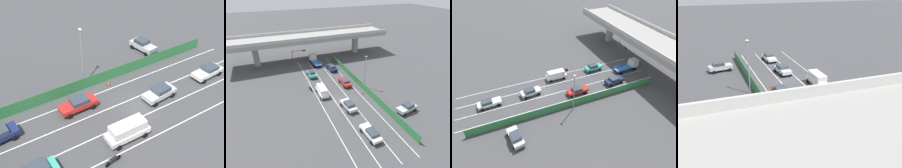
% 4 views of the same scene
% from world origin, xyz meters
% --- Properties ---
extents(ground_plane, '(300.00, 300.00, 0.00)m').
position_xyz_m(ground_plane, '(0.00, 0.00, 0.00)').
color(ground_plane, '#424244').
extents(lane_line_left_edge, '(0.14, 43.86, 0.01)m').
position_xyz_m(lane_line_left_edge, '(-4.80, 3.93, 0.00)').
color(lane_line_left_edge, silver).
rests_on(lane_line_left_edge, ground).
extents(lane_line_mid_left, '(0.14, 43.86, 0.01)m').
position_xyz_m(lane_line_mid_left, '(-1.60, 3.93, 0.00)').
color(lane_line_mid_left, silver).
rests_on(lane_line_mid_left, ground).
extents(lane_line_mid_right, '(0.14, 43.86, 0.01)m').
position_xyz_m(lane_line_mid_right, '(1.60, 3.93, 0.00)').
color(lane_line_mid_right, silver).
rests_on(lane_line_mid_right, ground).
extents(lane_line_right_edge, '(0.14, 43.86, 0.01)m').
position_xyz_m(lane_line_right_edge, '(4.80, 3.93, 0.00)').
color(lane_line_right_edge, silver).
rests_on(lane_line_right_edge, ground).
extents(green_fence, '(0.10, 39.96, 1.67)m').
position_xyz_m(green_fence, '(6.59, 3.93, 0.84)').
color(green_fence, '#2D753D').
rests_on(green_fence, ground).
extents(car_sedan_white, '(2.23, 4.68, 1.55)m').
position_xyz_m(car_sedan_white, '(0.15, -11.50, 0.87)').
color(car_sedan_white, white).
rests_on(car_sedan_white, ground).
extents(car_van_white, '(2.07, 4.85, 2.12)m').
position_xyz_m(car_van_white, '(-3.43, 4.23, 1.21)').
color(car_van_white, silver).
rests_on(car_van_white, ground).
extents(car_sedan_red, '(2.03, 4.63, 1.56)m').
position_xyz_m(car_sedan_red, '(3.41, 6.54, 0.87)').
color(car_sedan_red, red).
rests_on(car_sedan_red, ground).
extents(car_sedan_silver, '(2.36, 4.46, 1.62)m').
position_xyz_m(car_sedan_silver, '(-0.00, -2.94, 0.91)').
color(car_sedan_silver, '#B7BABC').
rests_on(car_sedan_silver, ground).
extents(motorcycle, '(0.60, 1.94, 0.93)m').
position_xyz_m(motorcycle, '(-5.42, 7.29, 0.46)').
color(motorcycle, black).
rests_on(motorcycle, ground).
extents(parked_wagon_silver, '(4.57, 2.60, 1.77)m').
position_xyz_m(parked_wagon_silver, '(10.52, -8.21, 0.96)').
color(parked_wagon_silver, '#B2B5B7').
rests_on(parked_wagon_silver, ground).
extents(street_lamp, '(0.60, 0.36, 8.21)m').
position_xyz_m(street_lamp, '(7.40, 3.76, 4.90)').
color(street_lamp, gray).
rests_on(street_lamp, ground).
extents(traffic_cone, '(0.47, 0.47, 0.58)m').
position_xyz_m(traffic_cone, '(5.59, 1.07, 0.27)').
color(traffic_cone, orange).
rests_on(traffic_cone, ground).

